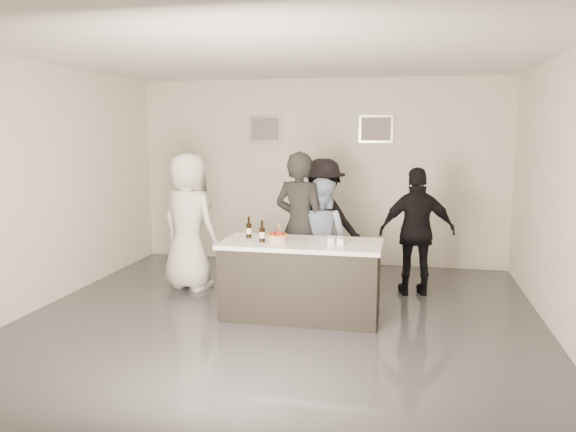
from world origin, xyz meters
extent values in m
plane|color=#3D3D42|center=(0.00, 0.00, 0.00)|extent=(6.00, 6.00, 0.00)
plane|color=white|center=(0.00, 0.00, 3.00)|extent=(6.00, 6.00, 0.00)
cube|color=silver|center=(0.00, 3.00, 1.50)|extent=(6.00, 0.04, 3.00)
cube|color=silver|center=(0.00, -3.00, 1.50)|extent=(6.00, 0.04, 3.00)
cube|color=silver|center=(-3.00, 0.00, 1.50)|extent=(0.04, 6.00, 3.00)
cube|color=silver|center=(3.00, 0.00, 1.50)|extent=(0.04, 6.00, 3.00)
cube|color=#B2B2B7|center=(-0.90, 2.97, 2.20)|extent=(0.54, 0.04, 0.44)
cube|color=#B2B2B7|center=(0.90, 2.97, 2.20)|extent=(0.54, 0.04, 0.44)
cube|color=white|center=(0.22, 0.20, 0.45)|extent=(1.86, 0.86, 0.90)
cylinder|color=orange|center=(-0.05, 0.13, 0.94)|extent=(0.24, 0.24, 0.08)
cylinder|color=black|center=(-0.44, 0.31, 1.03)|extent=(0.07, 0.07, 0.26)
cylinder|color=black|center=(-0.22, 0.09, 1.03)|extent=(0.07, 0.07, 0.26)
cube|color=orange|center=(0.63, 0.16, 0.94)|extent=(0.19, 0.19, 0.08)
cube|color=pink|center=(-0.02, -0.11, 0.90)|extent=(0.24, 0.08, 0.01)
imported|color=black|center=(0.07, 0.91, 0.96)|extent=(0.80, 0.64, 1.92)
imported|color=#A4B9D7|center=(0.32, 1.05, 0.79)|extent=(0.91, 0.80, 1.57)
imported|color=white|center=(-1.52, 1.06, 0.94)|extent=(1.08, 0.91, 1.88)
imported|color=black|center=(1.56, 1.41, 0.85)|extent=(1.06, 0.59, 1.71)
imported|color=black|center=(0.25, 1.73, 0.89)|extent=(1.30, 0.96, 1.79)
camera|label=1|loc=(1.39, -6.08, 2.18)|focal=35.00mm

